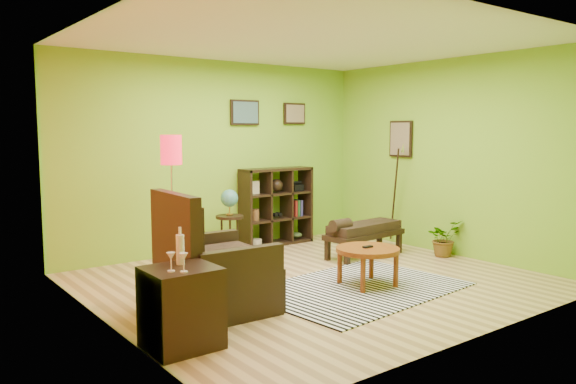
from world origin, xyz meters
TOP-DOWN VIEW (x-y plane):
  - ground at (0.00, 0.00)m, footprint 5.00×5.00m
  - room_shell at (-0.09, 0.01)m, footprint 5.04×4.54m
  - zebra_rug at (0.17, -0.54)m, footprint 2.48×1.85m
  - coffee_table at (0.34, -0.52)m, footprint 0.73×0.73m
  - armchair at (-1.54, -0.24)m, footprint 1.04×1.05m
  - side_cabinet at (-2.20, -0.91)m, footprint 0.57×0.52m
  - floor_lamp at (-1.28, 1.14)m, footprint 0.26×0.26m
  - globe_table at (-0.14, 1.72)m, footprint 0.39×0.39m
  - cube_shelf at (0.91, 2.03)m, footprint 1.20×0.35m
  - bench at (1.35, 0.58)m, footprint 1.31×0.56m
  - potted_plant at (2.30, -0.09)m, footprint 0.50×0.55m

SIDE VIEW (x-z plane):
  - ground at x=0.00m, z-range 0.00..0.00m
  - zebra_rug at x=0.17m, z-range 0.00..0.01m
  - potted_plant at x=2.30m, z-range 0.00..0.40m
  - side_cabinet at x=-2.20m, z-range -0.15..0.84m
  - armchair at x=-1.54m, z-range -0.24..0.97m
  - bench at x=1.35m, z-range 0.08..0.67m
  - coffee_table at x=0.34m, z-range 0.15..0.62m
  - cube_shelf at x=0.91m, z-range 0.00..1.20m
  - globe_table at x=-0.14m, z-range 0.25..1.21m
  - floor_lamp at x=-1.28m, z-range 0.54..2.26m
  - room_shell at x=-0.09m, z-range 0.39..3.21m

